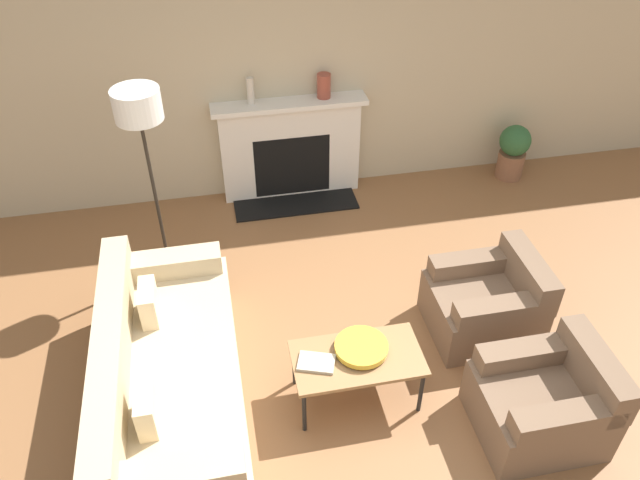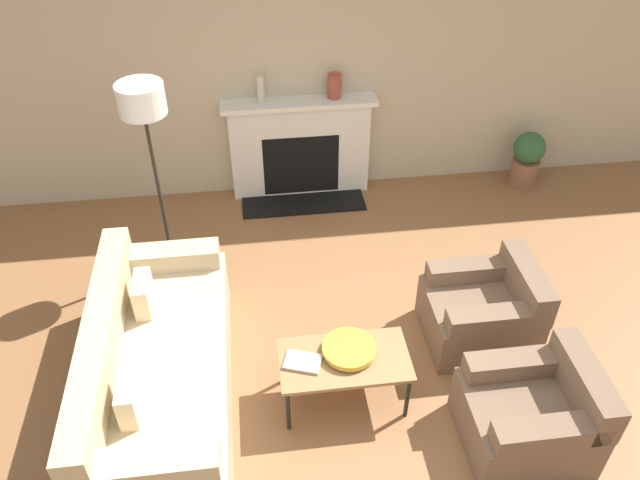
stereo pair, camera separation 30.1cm
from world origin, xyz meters
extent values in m
plane|color=brown|center=(0.00, 0.00, 0.00)|extent=(18.00, 18.00, 0.00)
cube|color=#BCAD8E|center=(0.00, 3.05, 1.45)|extent=(18.00, 0.06, 2.90)
cube|color=silver|center=(0.01, 2.92, 0.52)|extent=(1.47, 0.20, 1.05)
cube|color=black|center=(0.01, 2.83, 0.38)|extent=(0.81, 0.04, 0.68)
cube|color=black|center=(0.01, 2.64, 0.01)|extent=(1.32, 0.40, 0.02)
cube|color=silver|center=(0.01, 2.89, 1.07)|extent=(1.59, 0.28, 0.05)
cube|color=tan|center=(-1.28, 0.28, 0.23)|extent=(0.95, 2.17, 0.46)
cube|color=tan|center=(-1.67, 0.28, 0.64)|extent=(0.20, 2.17, 0.35)
cube|color=tan|center=(-1.28, -0.69, 0.55)|extent=(0.87, 0.22, 0.18)
cube|color=tan|center=(-1.28, 1.25, 0.55)|extent=(0.87, 0.22, 0.18)
cube|color=beige|center=(-1.42, -0.21, 0.60)|extent=(0.12, 0.32, 0.28)
cube|color=beige|center=(-1.42, 0.77, 0.60)|extent=(0.12, 0.32, 0.28)
cube|color=brown|center=(1.23, -0.46, 0.21)|extent=(0.84, 0.74, 0.42)
cube|color=brown|center=(1.57, -0.46, 0.57)|extent=(0.18, 0.74, 0.30)
cube|color=brown|center=(1.23, -0.18, 0.49)|extent=(0.75, 0.18, 0.15)
cube|color=brown|center=(1.23, -0.74, 0.49)|extent=(0.75, 0.18, 0.15)
cube|color=brown|center=(1.23, 0.55, 0.21)|extent=(0.84, 0.74, 0.42)
cube|color=brown|center=(1.57, 0.55, 0.57)|extent=(0.18, 0.74, 0.30)
cube|color=brown|center=(1.23, 0.83, 0.49)|extent=(0.75, 0.18, 0.15)
cube|color=brown|center=(1.23, 0.27, 0.49)|extent=(0.75, 0.18, 0.15)
cube|color=olive|center=(0.03, 0.06, 0.44)|extent=(0.95, 0.51, 0.03)
cylinder|color=black|center=(-0.40, -0.15, 0.21)|extent=(0.03, 0.03, 0.42)
cylinder|color=black|center=(0.47, -0.15, 0.21)|extent=(0.03, 0.03, 0.42)
cylinder|color=black|center=(-0.40, 0.28, 0.21)|extent=(0.03, 0.03, 0.42)
cylinder|color=black|center=(0.47, 0.28, 0.21)|extent=(0.03, 0.03, 0.42)
cylinder|color=gold|center=(0.07, 0.12, 0.46)|extent=(0.14, 0.14, 0.02)
cylinder|color=gold|center=(0.07, 0.12, 0.49)|extent=(0.39, 0.39, 0.05)
cube|color=#B2A893|center=(-0.27, 0.06, 0.46)|extent=(0.30, 0.25, 0.02)
cylinder|color=black|center=(-1.34, 1.80, 0.01)|extent=(0.38, 0.38, 0.03)
cylinder|color=black|center=(-1.34, 1.80, 0.83)|extent=(0.03, 0.03, 1.61)
cylinder|color=white|center=(-1.34, 1.80, 1.73)|extent=(0.38, 0.38, 0.25)
cylinder|color=beige|center=(-0.37, 2.92, 1.23)|extent=(0.07, 0.07, 0.27)
cylinder|color=brown|center=(0.37, 2.92, 1.22)|extent=(0.14, 0.14, 0.25)
cylinder|color=brown|center=(2.50, 2.73, 0.15)|extent=(0.30, 0.30, 0.31)
sphere|color=#2D5B33|center=(2.50, 2.73, 0.46)|extent=(0.34, 0.34, 0.34)
camera|label=1|loc=(-0.82, -2.80, 3.92)|focal=35.00mm
camera|label=2|loc=(-0.52, -2.85, 3.92)|focal=35.00mm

